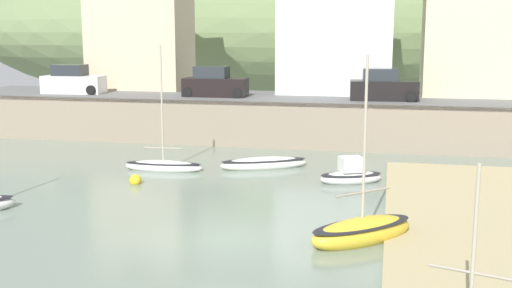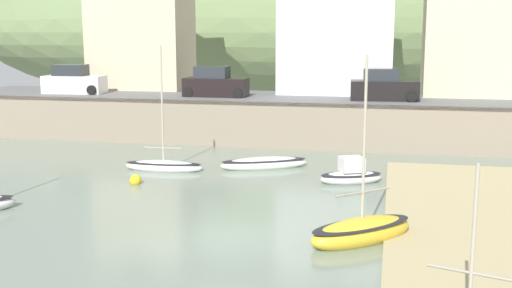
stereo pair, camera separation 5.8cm
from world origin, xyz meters
The scene contains 13 objects.
quay_seawall centered at (0.00, 17.50, 1.36)m, with size 48.00×9.40×2.40m.
hillside_backdrop centered at (-5.53, 55.20, 6.45)m, with size 80.00×44.00×18.42m.
waterfront_building_left centered at (-13.06, 25.20, 7.85)m, with size 7.21×4.89×10.72m.
waterfront_building_centre centered at (1.28, 25.20, 7.92)m, with size 7.85×6.03×10.88m.
waterfront_building_right centered at (11.45, 25.20, 7.91)m, with size 9.19×5.52×10.87m.
dinghy_open_wooden centered at (3.45, 8.71, 0.31)m, with size 3.10×2.31×1.28m.
motorboat_with_cabin centered at (4.30, 0.78, 0.32)m, with size 3.77×3.64×6.14m.
sailboat_white_hull centered at (-0.92, 10.77, 0.22)m, with size 4.39×2.86×0.70m.
rowboat_small_beached centered at (-5.55, 9.23, 0.25)m, with size 3.85×1.11×6.11m.
parked_car_near_slipway centered at (-16.24, 20.70, 3.20)m, with size 4.20×1.95×1.95m.
parked_car_by_wall centered at (-6.20, 20.70, 3.20)m, with size 4.11×1.82×1.95m.
parked_car_end_of_row centered at (4.55, 20.70, 3.20)m, with size 4.22×2.02×1.95m.
mooring_buoy centered at (-5.81, 6.42, 0.16)m, with size 0.52×0.52×0.52m.
Camera 2 is at (5.09, -18.86, 6.66)m, focal length 44.30 mm.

